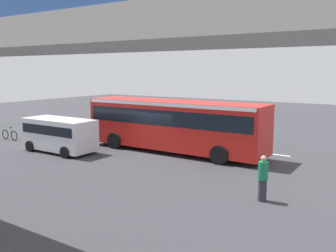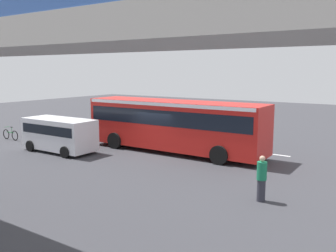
# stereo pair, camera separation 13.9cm
# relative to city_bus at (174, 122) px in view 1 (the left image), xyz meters

# --- Properties ---
(ground) EXTENTS (80.00, 80.00, 0.00)m
(ground) POSITION_rel_city_bus_xyz_m (0.64, 0.79, -1.88)
(ground) COLOR #38383D
(city_bus) EXTENTS (11.54, 2.85, 3.15)m
(city_bus) POSITION_rel_city_bus_xyz_m (0.00, 0.00, 0.00)
(city_bus) COLOR red
(city_bus) RESTS_ON ground
(parked_van) EXTENTS (4.80, 2.17, 2.05)m
(parked_van) POSITION_rel_city_bus_xyz_m (5.91, 3.82, -0.70)
(parked_van) COLOR silver
(parked_van) RESTS_ON ground
(bicycle_green) EXTENTS (1.77, 0.44, 0.96)m
(bicycle_green) POSITION_rel_city_bus_xyz_m (11.99, 3.20, -1.51)
(bicycle_green) COLOR black
(bicycle_green) RESTS_ON ground
(pedestrian) EXTENTS (0.38, 0.38, 1.79)m
(pedestrian) POSITION_rel_city_bus_xyz_m (-7.43, 5.38, -1.00)
(pedestrian) COLOR #2D2D38
(pedestrian) RESTS_ON ground
(lane_dash_leftmost) EXTENTS (2.00, 0.20, 0.01)m
(lane_dash_leftmost) POSITION_rel_city_bus_xyz_m (-5.36, -2.71, -1.88)
(lane_dash_leftmost) COLOR silver
(lane_dash_leftmost) RESTS_ON ground
(lane_dash_left) EXTENTS (2.00, 0.20, 0.01)m
(lane_dash_left) POSITION_rel_city_bus_xyz_m (-1.36, -2.71, -1.88)
(lane_dash_left) COLOR silver
(lane_dash_left) RESTS_ON ground
(lane_dash_centre) EXTENTS (2.00, 0.20, 0.01)m
(lane_dash_centre) POSITION_rel_city_bus_xyz_m (2.64, -2.71, -1.88)
(lane_dash_centre) COLOR silver
(lane_dash_centre) RESTS_ON ground
(lane_dash_right) EXTENTS (2.00, 0.20, 0.01)m
(lane_dash_right) POSITION_rel_city_bus_xyz_m (6.64, -2.71, -1.88)
(lane_dash_right) COLOR silver
(lane_dash_right) RESTS_ON ground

